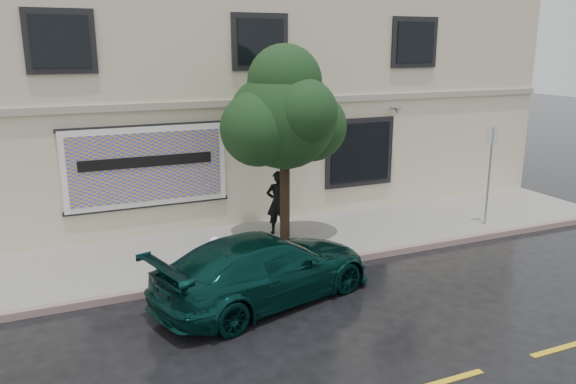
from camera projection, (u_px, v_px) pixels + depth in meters
name	position (u px, v px, depth m)	size (l,w,h in m)	color
ground	(345.00, 292.00, 11.96)	(90.00, 90.00, 0.00)	black
sidewalk	(285.00, 242.00, 14.82)	(20.00, 3.50, 0.15)	gray
curb	(314.00, 265.00, 13.27)	(20.00, 0.18, 0.16)	gray
road_marking	(454.00, 379.00, 8.85)	(19.00, 0.12, 0.01)	gold
building	(219.00, 94.00, 19.06)	(20.00, 8.12, 7.00)	beige
billboard	(147.00, 167.00, 14.57)	(4.30, 0.16, 2.20)	white
car	(265.00, 268.00, 11.44)	(2.12, 4.81, 1.40)	#072D2A
pedestrian	(278.00, 202.00, 15.08)	(0.63, 0.42, 1.74)	black
umbrella	(278.00, 157.00, 14.77)	(1.01, 1.01, 0.75)	black
street_tree	(285.00, 119.00, 13.58)	(2.49, 2.49, 4.50)	#332216
fire_hydrant	(215.00, 256.00, 12.51)	(0.35, 0.33, 0.85)	white
sign_pole	(490.00, 167.00, 15.68)	(0.34, 0.06, 2.78)	#9A9DA3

